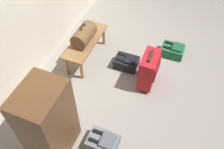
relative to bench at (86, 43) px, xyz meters
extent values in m
plane|color=gray|center=(-0.16, -0.95, -0.33)|extent=(6.60, 6.60, 0.00)
cube|color=olive|center=(0.00, 0.00, 0.04)|extent=(1.00, 0.36, 0.04)
cylinder|color=olive|center=(-0.44, -0.13, -0.15)|extent=(0.05, 0.05, 0.36)
cylinder|color=olive|center=(0.44, -0.13, -0.15)|extent=(0.05, 0.05, 0.36)
cylinder|color=olive|center=(-0.44, 0.13, -0.15)|extent=(0.05, 0.05, 0.36)
cylinder|color=olive|center=(0.44, 0.13, -0.15)|extent=(0.05, 0.05, 0.36)
cylinder|color=brown|center=(-0.03, 0.00, 0.19)|extent=(0.44, 0.26, 0.26)
torus|color=black|center=(-0.03, 0.00, 0.33)|extent=(0.14, 0.02, 0.14)
cube|color=silver|center=(0.29, 0.00, 0.06)|extent=(0.07, 0.14, 0.01)
cube|color=black|center=(0.29, 0.00, 0.07)|extent=(0.06, 0.13, 0.00)
cube|color=red|center=(-0.16, -1.11, -0.02)|extent=(0.43, 0.22, 0.53)
cube|color=maroon|center=(-0.16, -1.23, 0.05)|extent=(0.34, 0.02, 0.24)
cube|color=#262628|center=(-0.16, -1.11, 0.27)|extent=(0.24, 0.03, 0.04)
cylinder|color=black|center=(-0.31, -1.04, -0.31)|extent=(0.02, 0.05, 0.05)
cylinder|color=black|center=(-0.01, -1.04, -0.31)|extent=(0.02, 0.05, 0.05)
cube|color=slate|center=(-1.37, -0.89, -0.25)|extent=(0.28, 0.38, 0.17)
cube|color=#515559|center=(-1.37, -0.95, -0.15)|extent=(0.21, 0.17, 0.04)
cube|color=black|center=(-1.43, -0.82, -0.15)|extent=(0.04, 0.19, 0.02)
cube|color=black|center=(-1.31, -0.82, -0.15)|extent=(0.04, 0.19, 0.02)
cube|color=black|center=(0.06, -0.69, -0.25)|extent=(0.28, 0.38, 0.17)
cube|color=black|center=(0.06, -0.76, -0.15)|extent=(0.21, 0.17, 0.04)
cube|color=black|center=(0.00, -0.63, -0.15)|extent=(0.04, 0.19, 0.02)
cube|color=black|center=(0.12, -0.63, -0.15)|extent=(0.04, 0.19, 0.02)
cube|color=#1E6038|center=(0.63, -1.34, -0.25)|extent=(0.28, 0.38, 0.17)
cube|color=#184D2C|center=(0.63, -1.41, -0.15)|extent=(0.21, 0.17, 0.04)
cube|color=black|center=(0.57, -1.28, -0.15)|extent=(0.04, 0.19, 0.02)
cube|color=black|center=(0.69, -1.28, -0.15)|extent=(0.04, 0.19, 0.02)
cube|color=brown|center=(-1.57, -0.31, 0.22)|extent=(0.56, 0.44, 1.10)
camera|label=1|loc=(-2.55, -1.49, 2.59)|focal=38.08mm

